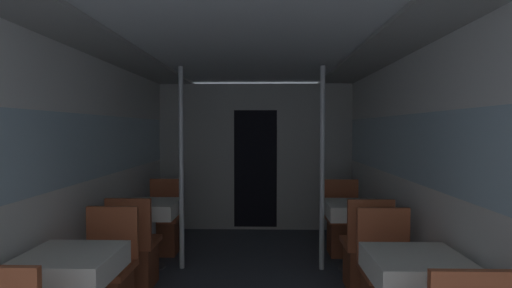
# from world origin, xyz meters

# --- Properties ---
(wall_left) EXTENTS (0.05, 6.65, 2.19)m
(wall_left) POSITION_xyz_m (-1.47, 1.92, 1.13)
(wall_left) COLOR silver
(wall_left) RESTS_ON ground_plane
(wall_right) EXTENTS (0.05, 6.65, 2.19)m
(wall_right) POSITION_xyz_m (1.47, 1.92, 1.13)
(wall_right) COLOR silver
(wall_right) RESTS_ON ground_plane
(ceiling_panel) EXTENTS (2.94, 6.65, 0.07)m
(ceiling_panel) POSITION_xyz_m (0.00, 1.92, 2.23)
(ceiling_panel) COLOR silver
(ceiling_panel) RESTS_ON wall_left
(bulkhead_far) EXTENTS (2.88, 0.09, 2.19)m
(bulkhead_far) POSITION_xyz_m (0.00, 4.44, 1.09)
(bulkhead_far) COLOR #A8A8A3
(bulkhead_far) RESTS_ON ground_plane
(dining_table_left_0) EXTENTS (0.58, 0.58, 0.73)m
(dining_table_left_0) POSITION_xyz_m (-1.10, 0.94, 0.60)
(dining_table_left_0) COLOR #4C4C51
(dining_table_left_0) RESTS_ON ground_plane
(chair_left_far_0) EXTENTS (0.42, 0.42, 0.88)m
(chair_left_far_0) POSITION_xyz_m (-1.10, 1.48, 0.28)
(chair_left_far_0) COLOR brown
(chair_left_far_0) RESTS_ON ground_plane
(dining_table_left_1) EXTENTS (0.58, 0.58, 0.73)m
(dining_table_left_1) POSITION_xyz_m (-1.10, 2.72, 0.60)
(dining_table_left_1) COLOR #4C4C51
(dining_table_left_1) RESTS_ON ground_plane
(chair_left_near_1) EXTENTS (0.42, 0.42, 0.88)m
(chair_left_near_1) POSITION_xyz_m (-1.10, 2.19, 0.28)
(chair_left_near_1) COLOR brown
(chair_left_near_1) RESTS_ON ground_plane
(chair_left_far_1) EXTENTS (0.42, 0.42, 0.88)m
(chair_left_far_1) POSITION_xyz_m (-1.10, 3.26, 0.28)
(chair_left_far_1) COLOR brown
(chair_left_far_1) RESTS_ON ground_plane
(support_pole_left_1) EXTENTS (0.05, 0.05, 2.19)m
(support_pole_left_1) POSITION_xyz_m (-0.76, 2.72, 1.09)
(support_pole_left_1) COLOR silver
(support_pole_left_1) RESTS_ON ground_plane
(dining_table_right_0) EXTENTS (0.58, 0.58, 0.73)m
(dining_table_right_0) POSITION_xyz_m (1.10, 0.94, 0.60)
(dining_table_right_0) COLOR #4C4C51
(dining_table_right_0) RESTS_ON ground_plane
(dining_table_right_1) EXTENTS (0.58, 0.58, 0.73)m
(dining_table_right_1) POSITION_xyz_m (1.10, 2.72, 0.60)
(dining_table_right_1) COLOR #4C4C51
(dining_table_right_1) RESTS_ON ground_plane
(chair_right_near_1) EXTENTS (0.42, 0.42, 0.88)m
(chair_right_near_1) POSITION_xyz_m (1.10, 2.19, 0.28)
(chair_right_near_1) COLOR brown
(chair_right_near_1) RESTS_ON ground_plane
(chair_right_far_1) EXTENTS (0.42, 0.42, 0.88)m
(chair_right_far_1) POSITION_xyz_m (1.10, 3.26, 0.28)
(chair_right_far_1) COLOR brown
(chair_right_far_1) RESTS_ON ground_plane
(support_pole_right_1) EXTENTS (0.05, 0.05, 2.19)m
(support_pole_right_1) POSITION_xyz_m (0.76, 2.72, 1.09)
(support_pole_right_1) COLOR silver
(support_pole_right_1) RESTS_ON ground_plane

